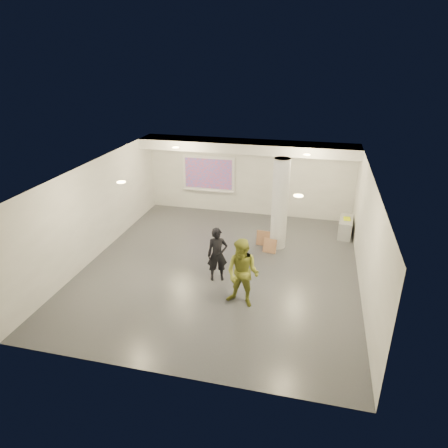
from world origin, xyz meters
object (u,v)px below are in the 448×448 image
(projection_screen, at_px, (209,174))
(credenza, at_px, (345,227))
(man, at_px, (243,273))
(column, at_px, (280,204))
(woman, at_px, (217,255))

(projection_screen, relative_size, credenza, 1.97)
(projection_screen, bearing_deg, man, -67.28)
(column, xyz_separation_m, man, (-0.51, -3.53, -0.59))
(projection_screen, bearing_deg, column, -40.56)
(column, xyz_separation_m, woman, (-1.43, -2.49, -0.71))
(column, bearing_deg, credenza, 32.52)
(credenza, height_order, man, man)
(credenza, relative_size, man, 0.58)
(column, height_order, woman, column)
(credenza, relative_size, woman, 0.68)
(credenza, xyz_separation_m, man, (-2.73, -4.95, 0.60))
(column, relative_size, credenza, 2.82)
(man, bearing_deg, credenza, 73.61)
(woman, bearing_deg, column, 40.42)
(column, xyz_separation_m, projection_screen, (-3.10, 2.65, 0.03))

